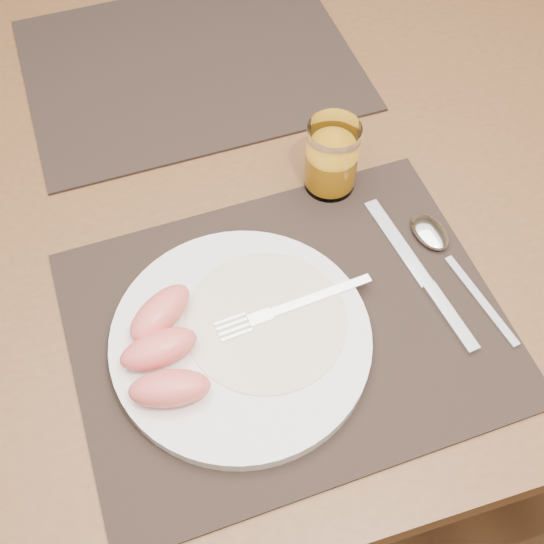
{
  "coord_description": "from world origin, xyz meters",
  "views": [
    {
      "loc": [
        -0.13,
        -0.55,
        1.39
      ],
      "look_at": [
        -0.01,
        -0.16,
        0.77
      ],
      "focal_mm": 45.0,
      "sensor_mm": 36.0,
      "label": 1
    }
  ],
  "objects": [
    {
      "name": "ground",
      "position": [
        0.0,
        0.0,
        0.0
      ],
      "size": [
        5.0,
        5.0,
        0.0
      ],
      "primitive_type": "plane",
      "color": "#56361D",
      "rests_on": "ground"
    },
    {
      "name": "table",
      "position": [
        0.0,
        0.0,
        0.67
      ],
      "size": [
        1.4,
        0.9,
        0.75
      ],
      "color": "brown",
      "rests_on": "ground"
    },
    {
      "name": "placemat_near",
      "position": [
        -0.01,
        -0.22,
        0.75
      ],
      "size": [
        0.46,
        0.37,
        0.0
      ],
      "primitive_type": "cube",
      "rotation": [
        0.0,
        0.0,
        0.04
      ],
      "color": "black",
      "rests_on": "table"
    },
    {
      "name": "placemat_far",
      "position": [
        -0.01,
        0.22,
        0.75
      ],
      "size": [
        0.46,
        0.37,
        0.0
      ],
      "primitive_type": "cube",
      "rotation": [
        0.0,
        0.0,
        0.04
      ],
      "color": "black",
      "rests_on": "table"
    },
    {
      "name": "plate",
      "position": [
        -0.06,
        -0.23,
        0.76
      ],
      "size": [
        0.27,
        0.27,
        0.02
      ],
      "primitive_type": "cylinder",
      "color": "white",
      "rests_on": "placemat_near"
    },
    {
      "name": "plate_dressing",
      "position": [
        -0.03,
        -0.22,
        0.77
      ],
      "size": [
        0.17,
        0.17,
        0.0
      ],
      "color": "white",
      "rests_on": "plate"
    },
    {
      "name": "fork",
      "position": [
        -0.01,
        -0.21,
        0.77
      ],
      "size": [
        0.18,
        0.03,
        0.0
      ],
      "color": "silver",
      "rests_on": "plate"
    },
    {
      "name": "knife",
      "position": [
        0.15,
        -0.22,
        0.76
      ],
      "size": [
        0.04,
        0.22,
        0.01
      ],
      "color": "silver",
      "rests_on": "placemat_near"
    },
    {
      "name": "spoon",
      "position": [
        0.19,
        -0.17,
        0.76
      ],
      "size": [
        0.05,
        0.19,
        0.01
      ],
      "color": "silver",
      "rests_on": "placemat_near"
    },
    {
      "name": "juice_glass",
      "position": [
        0.1,
        -0.05,
        0.8
      ],
      "size": [
        0.06,
        0.06,
        0.09
      ],
      "color": "white",
      "rests_on": "placemat_near"
    },
    {
      "name": "grapefruit_wedges",
      "position": [
        -0.14,
        -0.23,
        0.79
      ],
      "size": [
        0.09,
        0.15,
        0.03
      ],
      "color": "#E96A5F",
      "rests_on": "plate"
    }
  ]
}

